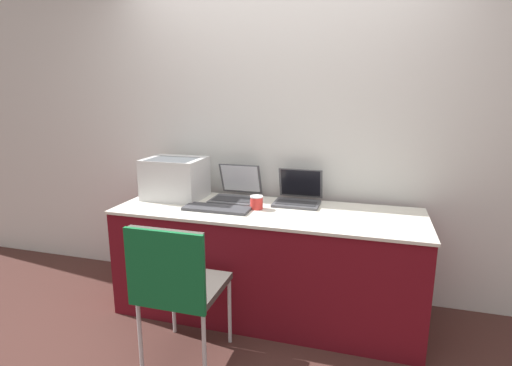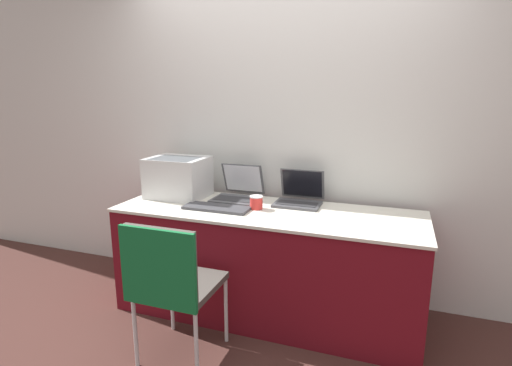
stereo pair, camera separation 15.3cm
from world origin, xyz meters
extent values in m
plane|color=#472823|center=(0.00, 0.00, 0.00)|extent=(14.00, 14.00, 0.00)
cube|color=silver|center=(0.00, 0.80, 1.30)|extent=(8.00, 0.05, 2.60)
cube|color=maroon|center=(0.00, 0.35, 0.38)|extent=(2.13, 0.69, 0.77)
cube|color=silver|center=(0.00, 0.35, 0.78)|extent=(2.15, 0.71, 0.02)
cube|color=silver|center=(-0.77, 0.47, 0.94)|extent=(0.44, 0.36, 0.31)
cube|color=#51565B|center=(-0.77, 0.43, 1.07)|extent=(0.35, 0.27, 0.06)
cube|color=#4C4C51|center=(-0.30, 0.49, 0.79)|extent=(0.33, 0.26, 0.02)
cube|color=#2D2D30|center=(-0.30, 0.48, 0.80)|extent=(0.29, 0.14, 0.00)
cube|color=#4C4C51|center=(-0.30, 0.67, 0.92)|extent=(0.33, 0.10, 0.24)
cube|color=silver|center=(-0.30, 0.66, 0.92)|extent=(0.30, 0.09, 0.22)
cube|color=#4C4C51|center=(0.18, 0.53, 0.79)|extent=(0.33, 0.23, 0.02)
cube|color=#2D2D30|center=(0.18, 0.52, 0.80)|extent=(0.29, 0.13, 0.00)
cube|color=#4C4C51|center=(0.18, 0.68, 0.92)|extent=(0.33, 0.07, 0.23)
cube|color=black|center=(0.18, 0.67, 0.92)|extent=(0.30, 0.06, 0.20)
cube|color=#3D3D42|center=(-0.34, 0.25, 0.80)|extent=(0.47, 0.17, 0.02)
cylinder|color=red|center=(-0.08, 0.35, 0.83)|extent=(0.09, 0.09, 0.09)
cylinder|color=white|center=(-0.08, 0.35, 0.87)|extent=(0.09, 0.09, 0.01)
cube|color=#4C4742|center=(-0.33, -0.28, 0.46)|extent=(0.44, 0.44, 0.04)
cube|color=#4C4742|center=(-0.33, -0.49, 0.69)|extent=(0.44, 0.03, 0.41)
cylinder|color=silver|center=(-0.53, -0.08, 0.22)|extent=(0.02, 0.02, 0.44)
cylinder|color=silver|center=(-0.13, -0.08, 0.22)|extent=(0.02, 0.02, 0.44)
cylinder|color=silver|center=(-0.53, -0.49, 0.22)|extent=(0.02, 0.02, 0.44)
cylinder|color=silver|center=(-0.13, -0.49, 0.22)|extent=(0.02, 0.02, 0.44)
cube|color=#146633|center=(-0.33, -0.52, 0.67)|extent=(0.46, 0.02, 0.45)
camera|label=1|loc=(0.68, -2.25, 1.59)|focal=28.00mm
camera|label=2|loc=(0.83, -2.20, 1.59)|focal=28.00mm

